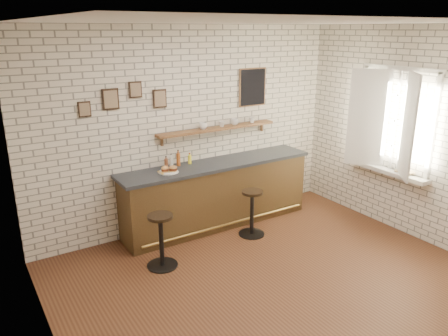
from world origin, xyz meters
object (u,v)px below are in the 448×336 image
(bar_counter, at_px, (218,194))
(bitters_bottle_white, at_px, (171,162))
(bitters_bottle_brown, at_px, (166,163))
(bitters_bottle_amber, at_px, (178,159))
(bar_stool_right, at_px, (252,211))
(book_upper, at_px, (401,172))
(shelf_cup_b, at_px, (222,124))
(shelf_cup_c, at_px, (235,122))
(sandwich_plate, at_px, (168,172))
(bar_stool_left, at_px, (161,239))
(shelf_cup_a, at_px, (203,126))
(shelf_cup_d, at_px, (252,120))
(book_lower, at_px, (401,173))
(condiment_bottle_yellow, at_px, (190,159))
(ciabatta_sandwich, at_px, (169,169))

(bar_counter, xyz_separation_m, bitters_bottle_white, (-0.68, 0.17, 0.58))
(bar_counter, bearing_deg, bitters_bottle_white, 165.83)
(bar_counter, height_order, bitters_bottle_brown, bitters_bottle_brown)
(bitters_bottle_amber, distance_m, bar_stool_right, 1.33)
(book_upper, bearing_deg, shelf_cup_b, 168.91)
(shelf_cup_b, distance_m, shelf_cup_c, 0.24)
(sandwich_plate, bearing_deg, bitters_bottle_amber, 38.01)
(bar_stool_left, height_order, shelf_cup_a, shelf_cup_a)
(shelf_cup_d, bearing_deg, bitters_bottle_white, -172.91)
(bar_stool_right, height_order, book_lower, book_lower)
(shelf_cup_c, bearing_deg, bar_stool_right, 166.73)
(bar_stool_right, bearing_deg, book_upper, -29.95)
(bitters_bottle_brown, xyz_separation_m, bar_stool_left, (-0.51, -0.88, -0.70))
(sandwich_plate, xyz_separation_m, bar_stool_right, (1.06, -0.56, -0.64))
(bitters_bottle_amber, relative_size, condiment_bottle_yellow, 1.46)
(bar_stool_left, distance_m, bar_stool_right, 1.51)
(book_upper, bearing_deg, bitters_bottle_amber, 178.87)
(bar_counter, distance_m, shelf_cup_d, 1.31)
(sandwich_plate, relative_size, ciabatta_sandwich, 1.09)
(shelf_cup_a, bearing_deg, shelf_cup_b, -1.55)
(shelf_cup_c, bearing_deg, shelf_cup_b, 91.70)
(bitters_bottle_white, height_order, bitters_bottle_amber, bitters_bottle_amber)
(shelf_cup_a, relative_size, shelf_cup_d, 1.45)
(bitters_bottle_amber, xyz_separation_m, shelf_cup_d, (1.34, 0.03, 0.43))
(bitters_bottle_amber, xyz_separation_m, shelf_cup_a, (0.44, 0.03, 0.44))
(ciabatta_sandwich, xyz_separation_m, bitters_bottle_white, (0.14, 0.20, 0.03))
(book_upper, bearing_deg, shelf_cup_a, 173.48)
(ciabatta_sandwich, distance_m, condiment_bottle_yellow, 0.48)
(bar_stool_left, distance_m, shelf_cup_b, 2.09)
(ciabatta_sandwich, distance_m, bitters_bottle_white, 0.25)
(bitters_bottle_white, bearing_deg, book_lower, -33.30)
(shelf_cup_d, bearing_deg, bar_counter, -159.53)
(shelf_cup_d, bearing_deg, book_lower, -48.41)
(bar_stool_left, xyz_separation_m, shelf_cup_a, (1.15, 0.91, 1.17))
(bar_stool_left, distance_m, book_upper, 3.56)
(condiment_bottle_yellow, height_order, shelf_cup_b, shelf_cup_b)
(condiment_bottle_yellow, distance_m, bar_stool_left, 1.44)
(bitters_bottle_white, height_order, bar_stool_right, bitters_bottle_white)
(bar_counter, height_order, bar_stool_left, bar_counter)
(bitters_bottle_amber, distance_m, book_lower, 3.25)
(bar_stool_left, relative_size, shelf_cup_d, 8.13)
(shelf_cup_a, height_order, shelf_cup_c, shelf_cup_a)
(bar_stool_left, distance_m, book_lower, 3.56)
(shelf_cup_a, height_order, book_lower, shelf_cup_a)
(sandwich_plate, relative_size, shelf_cup_d, 3.17)
(bitters_bottle_brown, height_order, book_upper, bitters_bottle_brown)
(sandwich_plate, bearing_deg, book_upper, -29.14)
(shelf_cup_a, bearing_deg, bitters_bottle_amber, -177.72)
(shelf_cup_b, bearing_deg, ciabatta_sandwich, 153.57)
(bitters_bottle_brown, distance_m, bitters_bottle_amber, 0.20)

